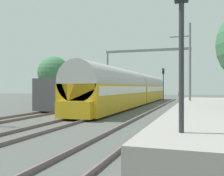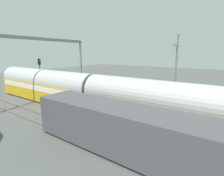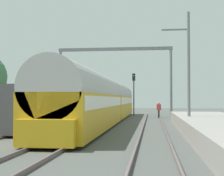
# 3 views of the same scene
# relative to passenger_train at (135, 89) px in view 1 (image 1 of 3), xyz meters

# --- Properties ---
(ground) EXTENTS (120.00, 120.00, 0.00)m
(ground) POSITION_rel_passenger_train_xyz_m (0.00, -13.89, -1.97)
(ground) COLOR #4E514D
(track_far_west) EXTENTS (1.52, 60.00, 0.16)m
(track_far_west) POSITION_rel_passenger_train_xyz_m (-4.25, -13.89, -1.89)
(track_far_west) COLOR #685858
(track_far_west) RESTS_ON ground
(track_west) EXTENTS (1.52, 60.00, 0.16)m
(track_west) POSITION_rel_passenger_train_xyz_m (0.00, -13.89, -1.89)
(track_west) COLOR #685858
(track_west) RESTS_ON ground
(track_east) EXTENTS (1.52, 60.00, 0.16)m
(track_east) POSITION_rel_passenger_train_xyz_m (4.25, -13.89, -1.89)
(track_east) COLOR #685858
(track_east) RESTS_ON ground
(platform) EXTENTS (4.40, 28.00, 0.90)m
(platform) POSITION_rel_passenger_train_xyz_m (8.07, -11.89, -1.52)
(platform) COLOR gray
(platform) RESTS_ON ground
(passenger_train) EXTENTS (2.93, 32.85, 3.82)m
(passenger_train) POSITION_rel_passenger_train_xyz_m (0.00, 0.00, 0.00)
(passenger_train) COLOR gold
(passenger_train) RESTS_ON ground
(freight_car) EXTENTS (2.80, 13.00, 2.70)m
(freight_car) POSITION_rel_passenger_train_xyz_m (-4.25, -6.21, -0.50)
(freight_car) COLOR #47474C
(freight_car) RESTS_ON ground
(person_crossing) EXTENTS (0.47, 0.41, 1.73)m
(person_crossing) POSITION_rel_passenger_train_xyz_m (4.89, 7.27, -0.94)
(person_crossing) COLOR black
(person_crossing) RESTS_ON ground
(railway_signal_near) EXTENTS (0.36, 0.30, 5.33)m
(railway_signal_near) POSITION_rel_passenger_train_xyz_m (6.97, -23.85, 1.42)
(railway_signal_near) COLOR #2D2D33
(railway_signal_near) RESTS_ON ground
(railway_signal_far) EXTENTS (0.36, 0.30, 5.22)m
(railway_signal_far) POSITION_rel_passenger_train_xyz_m (1.92, 12.09, 1.37)
(railway_signal_far) COLOR #2D2D33
(railway_signal_far) RESTS_ON ground
(catenary_gantry) EXTENTS (12.91, 0.28, 7.86)m
(catenary_gantry) POSITION_rel_passenger_train_xyz_m (0.00, 7.86, 3.69)
(catenary_gantry) COLOR slate
(catenary_gantry) RESTS_ON ground
(catenary_pole_east_mid) EXTENTS (1.90, 0.20, 8.00)m
(catenary_pole_east_mid) POSITION_rel_passenger_train_xyz_m (6.61, -6.26, 2.18)
(catenary_pole_east_mid) COLOR slate
(catenary_pole_east_mid) RESTS_ON ground
(tree_west_background) EXTENTS (4.68, 4.68, 6.66)m
(tree_west_background) POSITION_rel_passenger_train_xyz_m (-12.72, 2.47, 2.33)
(tree_west_background) COLOR #4C3826
(tree_west_background) RESTS_ON ground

